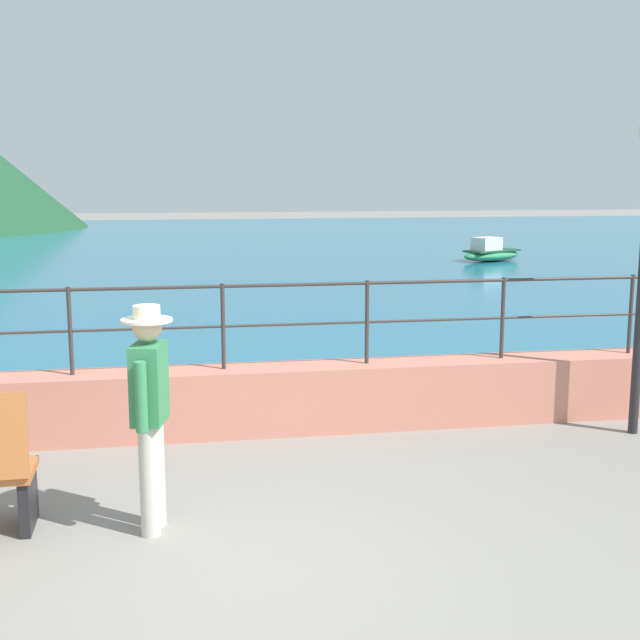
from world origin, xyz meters
The scene contains 6 objects.
ground_plane centered at (0.00, 0.00, 0.00)m, with size 120.00×120.00×0.00m, color gray.
promenade_wall centered at (0.00, 3.20, 0.35)m, with size 20.00×0.56×0.70m, color tan.
railing centered at (0.00, 3.20, 1.31)m, with size 18.44×0.04×0.90m.
lake_water centered at (0.00, 25.84, 0.03)m, with size 64.00×44.32×0.06m, color #236B89.
person_walking centered at (-0.69, 0.84, 0.98)m, with size 0.38×0.56×1.75m.
boat_2 centered at (9.39, 19.56, 0.33)m, with size 2.46×1.80×0.76m.
Camera 1 is at (-0.46, -5.29, 2.68)m, focal length 46.41 mm.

